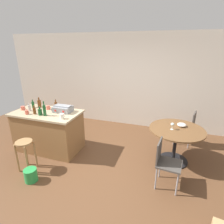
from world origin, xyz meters
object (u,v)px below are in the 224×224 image
Objects in this scene: bottle_0 at (33,104)px; cup_2 at (48,107)px; folding_chair_near at (165,161)px; folding_chair_far at (188,125)px; bottle_3 at (39,103)px; bottle_1 at (56,106)px; bottle_6 at (30,108)px; dining_table at (176,137)px; toolbox at (63,109)px; wine_glass at (172,125)px; serving_bowl at (182,125)px; bottle_4 at (44,110)px; bottle_2 at (40,112)px; bottle_5 at (34,111)px; cup_0 at (23,108)px; cup_1 at (27,112)px; cup_3 at (62,116)px; kitchen_island at (49,131)px; wooden_stool at (25,150)px; plastic_bucket at (31,175)px.

cup_2 is (0.42, 0.00, -0.03)m from bottle_0.
folding_chair_near is 1.70m from folding_chair_far.
bottle_3 is (-3.45, -1.00, 0.51)m from folding_chair_far.
bottle_0 is 0.84× the size of bottle_1.
dining_table is at bearing 8.19° from bottle_6.
toolbox is 2.38m from wine_glass.
folding_chair_near is 5.93× the size of wine_glass.
bottle_3 reaches higher than serving_bowl.
bottle_3 is at bearing -174.27° from serving_bowl.
bottle_4 is 0.42m from cup_2.
bottle_4 is (0.12, 0.00, 0.05)m from bottle_2.
bottle_3 is 0.47m from bottle_5.
bottle_2 reaches higher than cup_0.
folding_chair_far is at bearing 20.38° from bottle_6.
cup_1 reaches higher than folding_chair_near.
dining_table is 10.25× the size of cup_1.
toolbox is 2.02× the size of bottle_0.
folding_chair_far is at bearing 21.95° from toolbox.
cup_3 is (0.88, 0.01, 0.01)m from cup_1.
kitchen_island is 0.64m from cup_1.
cup_3 is (1.07, -0.41, -0.02)m from bottle_0.
bottle_2 is 0.16m from bottle_5.
bottle_4 is (-2.53, 0.21, 0.55)m from folding_chair_near.
bottle_6 is at bearing 173.53° from folding_chair_near.
folding_chair_near is at bearing -11.89° from cup_2.
wooden_stool is 1.05m from bottle_6.
bottle_6 is 0.40m from cup_2.
bottle_4 reaches higher than bottle_2.
bottle_4 reaches higher than folding_chair_far.
bottle_5 is 0.79× the size of plastic_bucket.
bottle_2 is 0.43m from bottle_6.
toolbox is at bearing 166.83° from folding_chair_near.
bottle_1 is 0.47m from bottle_3.
cup_3 is at bearing -10.53° from bottle_6.
cup_1 is at bearing -179.11° from cup_3.
serving_bowl is 3.09m from plastic_bucket.
bottle_2 is 0.62m from cup_0.
bottle_3 is 2.27× the size of cup_1.
bottle_1 is at bearing 6.11° from bottle_0.
cup_2 is 1.02× the size of cup_3.
folding_chair_far is 3.73m from cup_1.
toolbox is 0.43m from cup_2.
bottle_4 reaches higher than bottle_6.
plastic_bucket is at bearing -40.67° from wooden_stool.
bottle_3 reaches higher than bottle_1.
bottle_4 is 2.75× the size of cup_3.
wine_glass is at bearing 11.77° from bottle_4.
bottle_1 is 0.45m from bottle_2.
toolbox is 0.41m from bottle_4.
dining_table is (2.74, 1.22, 0.13)m from wooden_stool.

